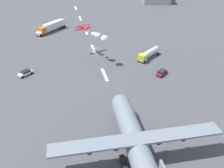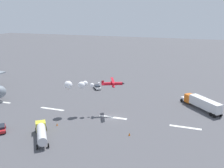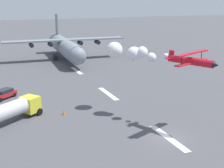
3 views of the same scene
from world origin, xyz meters
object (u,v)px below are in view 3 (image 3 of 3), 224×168
object	(u,v)px
stunt_biplane_red	(138,53)
fuel_tanker_truck	(9,111)
traffic_cone_far	(64,113)
cargo_transport_plane	(66,47)
airport_staff_sedan	(4,94)

from	to	relation	value
stunt_biplane_red	fuel_tanker_truck	bearing A→B (deg)	79.97
fuel_tanker_truck	traffic_cone_far	size ratio (longest dim) A/B	12.75
cargo_transport_plane	airport_staff_sedan	size ratio (longest dim) A/B	7.12
cargo_transport_plane	traffic_cone_far	size ratio (longest dim) A/B	43.08
cargo_transport_plane	fuel_tanker_truck	distance (m)	44.19
stunt_biplane_red	airport_staff_sedan	size ratio (longest dim) A/B	3.54
cargo_transport_plane	stunt_biplane_red	bearing A→B (deg)	178.99
cargo_transport_plane	stunt_biplane_red	xyz separation A→B (m)	(-43.34, 0.76, 5.28)
traffic_cone_far	stunt_biplane_red	bearing A→B (deg)	-108.99
cargo_transport_plane	traffic_cone_far	distance (m)	41.45
airport_staff_sedan	traffic_cone_far	distance (m)	13.58
fuel_tanker_truck	cargo_transport_plane	bearing A→B (deg)	-24.23
stunt_biplane_red	traffic_cone_far	world-z (taller)	stunt_biplane_red
airport_staff_sedan	cargo_transport_plane	bearing A→B (deg)	-32.25
stunt_biplane_red	fuel_tanker_truck	xyz separation A→B (m)	(3.07, 17.37, -7.03)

